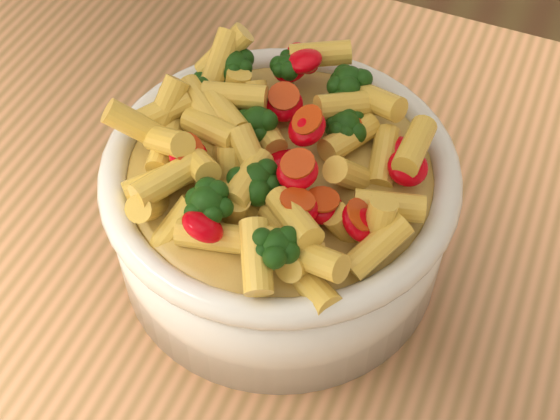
% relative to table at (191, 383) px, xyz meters
% --- Properties ---
extents(table, '(1.20, 0.80, 0.90)m').
position_rel_table_xyz_m(table, '(0.00, 0.00, 0.00)').
color(table, '#B97A4F').
rests_on(table, ground).
extents(serving_bowl, '(0.23, 0.23, 0.10)m').
position_rel_table_xyz_m(serving_bowl, '(0.04, 0.08, 0.15)').
color(serving_bowl, white).
rests_on(serving_bowl, table).
extents(pasta_salad, '(0.18, 0.18, 0.04)m').
position_rel_table_xyz_m(pasta_salad, '(0.04, 0.08, 0.22)').
color(pasta_salad, '#FCC84F').
rests_on(pasta_salad, serving_bowl).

